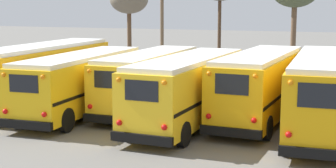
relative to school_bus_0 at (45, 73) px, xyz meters
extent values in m
plane|color=#66635E|center=(7.22, -0.18, -1.80)|extent=(160.00, 160.00, 0.00)
cube|color=#E5A00C|center=(0.00, 0.02, -0.07)|extent=(2.66, 10.50, 2.80)
cube|color=white|center=(0.00, 0.02, 1.43)|extent=(2.46, 10.07, 0.20)
cube|color=black|center=(-1.24, -0.01, -0.28)|extent=(0.22, 10.24, 0.14)
cube|color=black|center=(1.24, 0.04, -0.28)|extent=(0.22, 10.24, 0.14)
cylinder|color=black|center=(-1.23, 3.92, -1.32)|extent=(0.30, 0.97, 0.96)
cylinder|color=black|center=(1.07, 3.96, -1.32)|extent=(0.30, 0.97, 0.96)
cylinder|color=black|center=(1.22, -3.89, -1.32)|extent=(0.30, 0.97, 0.96)
cube|color=yellow|center=(2.89, -0.98, -0.21)|extent=(2.89, 10.10, 2.43)
cube|color=white|center=(2.89, -0.98, 1.11)|extent=(2.68, 9.69, 0.20)
cube|color=black|center=(3.10, -6.01, -1.25)|extent=(2.54, 0.31, 0.36)
cube|color=black|center=(3.10, -5.99, 0.46)|extent=(1.36, 0.09, 0.73)
sphere|color=red|center=(2.17, -6.06, -0.76)|extent=(0.22, 0.22, 0.22)
sphere|color=orange|center=(2.17, -6.06, 0.79)|extent=(0.18, 0.18, 0.18)
sphere|color=red|center=(4.03, -5.98, -0.76)|extent=(0.22, 0.22, 0.22)
sphere|color=orange|center=(4.03, -5.98, 0.79)|extent=(0.18, 0.18, 0.18)
cube|color=black|center=(1.64, -1.03, -0.39)|extent=(0.43, 9.79, 0.14)
cube|color=black|center=(4.14, -0.92, -0.39)|extent=(0.43, 9.79, 0.14)
cylinder|color=black|center=(1.57, 2.67, -1.27)|extent=(0.32, 1.08, 1.07)
cylinder|color=black|center=(3.89, 2.77, -1.27)|extent=(0.32, 1.08, 1.07)
cylinder|color=black|center=(1.88, -4.72, -1.27)|extent=(0.32, 1.08, 1.07)
cylinder|color=black|center=(4.20, -4.63, -1.27)|extent=(0.32, 1.08, 1.07)
cube|color=yellow|center=(5.77, 0.91, -0.23)|extent=(2.37, 9.24, 2.48)
cube|color=white|center=(5.77, 0.91, 1.11)|extent=(2.18, 8.87, 0.20)
cube|color=black|center=(5.76, -3.75, -1.29)|extent=(2.39, 0.21, 0.36)
cube|color=black|center=(5.76, -3.72, 0.45)|extent=(1.29, 0.03, 0.74)
sphere|color=red|center=(4.88, -3.76, -0.79)|extent=(0.22, 0.22, 0.22)
sphere|color=orange|center=(4.88, -3.76, 0.79)|extent=(0.18, 0.18, 0.18)
sphere|color=red|center=(6.64, -3.76, -0.79)|extent=(0.22, 0.22, 0.22)
sphere|color=orange|center=(6.64, -3.76, 0.79)|extent=(0.18, 0.18, 0.18)
cube|color=black|center=(4.59, 0.91, -0.42)|extent=(0.05, 9.04, 0.14)
cube|color=black|center=(6.96, 0.90, -0.42)|extent=(0.05, 9.04, 0.14)
cylinder|color=black|center=(4.69, 4.22, -1.33)|extent=(0.28, 0.94, 0.94)
cylinder|color=black|center=(6.87, 4.22, -1.33)|extent=(0.28, 0.94, 0.94)
cylinder|color=black|center=(4.67, -2.40, -1.33)|extent=(0.28, 0.94, 0.94)
cylinder|color=black|center=(6.85, -2.41, -1.33)|extent=(0.28, 0.94, 0.94)
cube|color=yellow|center=(8.66, -1.28, -0.17)|extent=(2.83, 10.02, 2.57)
cube|color=white|center=(8.66, -1.28, 1.22)|extent=(2.62, 9.62, 0.20)
cube|color=black|center=(8.47, -6.29, -1.27)|extent=(2.52, 0.29, 0.36)
cube|color=black|center=(8.47, -6.26, 0.54)|extent=(1.36, 0.08, 0.77)
sphere|color=red|center=(7.55, -6.26, -0.74)|extent=(0.22, 0.22, 0.22)
sphere|color=orange|center=(7.55, -6.26, 0.90)|extent=(0.18, 0.18, 0.18)
sphere|color=red|center=(9.40, -6.33, -0.74)|extent=(0.22, 0.22, 0.22)
sphere|color=orange|center=(9.40, -6.33, 0.90)|extent=(0.18, 0.18, 0.18)
cube|color=black|center=(7.42, -1.23, -0.36)|extent=(0.38, 9.73, 0.14)
cube|color=black|center=(9.90, -1.33, -0.36)|extent=(0.38, 9.73, 0.14)
cylinder|color=black|center=(7.64, 2.43, -1.30)|extent=(0.32, 1.01, 1.01)
cylinder|color=black|center=(9.95, 2.34, -1.30)|extent=(0.32, 1.01, 1.01)
cylinder|color=black|center=(7.37, -4.90, -1.30)|extent=(0.32, 1.01, 1.01)
cylinder|color=black|center=(9.67, -4.99, -1.30)|extent=(0.32, 1.01, 1.01)
cube|color=#EAAA0F|center=(11.55, 0.61, -0.11)|extent=(2.87, 9.54, 2.66)
cube|color=white|center=(11.55, 0.61, 1.32)|extent=(2.66, 9.16, 0.20)
cube|color=black|center=(11.33, -4.14, -1.26)|extent=(2.50, 0.31, 0.36)
cube|color=black|center=(11.33, -4.12, 0.62)|extent=(1.34, 0.09, 0.80)
sphere|color=red|center=(10.41, -4.11, -0.71)|extent=(0.22, 0.22, 0.22)
sphere|color=orange|center=(10.41, -4.11, 1.00)|extent=(0.18, 0.18, 0.18)
sphere|color=red|center=(12.24, -4.20, -0.71)|extent=(0.22, 0.22, 0.22)
sphere|color=orange|center=(12.24, -4.20, 1.00)|extent=(0.18, 0.18, 0.18)
cube|color=black|center=(10.31, 0.67, -0.31)|extent=(0.45, 9.24, 0.14)
cube|color=black|center=(12.78, 0.56, -0.31)|extent=(0.45, 9.24, 0.14)
cylinder|color=black|center=(10.56, 4.08, -1.29)|extent=(0.33, 1.04, 1.03)
cylinder|color=black|center=(12.84, 3.98, -1.29)|extent=(0.33, 1.04, 1.03)
cylinder|color=black|center=(10.25, -2.75, -1.29)|extent=(0.33, 1.04, 1.03)
cylinder|color=black|center=(12.53, -2.86, -1.29)|extent=(0.33, 1.04, 1.03)
cube|color=#E5A00C|center=(14.43, -0.69, -0.06)|extent=(2.87, 10.57, 2.76)
cube|color=white|center=(14.43, -0.69, 1.42)|extent=(2.66, 10.14, 0.20)
cube|color=black|center=(14.68, -5.96, -1.26)|extent=(2.43, 0.31, 0.36)
cube|color=black|center=(14.68, -5.93, 0.70)|extent=(1.31, 0.09, 0.83)
sphere|color=red|center=(13.79, -6.01, -0.68)|extent=(0.22, 0.22, 0.22)
sphere|color=orange|center=(13.79, -6.01, 1.10)|extent=(0.18, 0.18, 0.18)
cube|color=black|center=(13.23, -0.74, -0.27)|extent=(0.51, 10.25, 0.14)
cylinder|color=black|center=(13.14, 3.19, -1.29)|extent=(0.33, 1.04, 1.02)
cylinder|color=black|center=(13.51, -4.67, -1.29)|extent=(0.33, 1.04, 1.02)
cylinder|color=brown|center=(1.42, 13.62, 2.21)|extent=(0.27, 0.27, 8.03)
cylinder|color=brown|center=(10.71, 18.51, 0.97)|extent=(0.42, 0.42, 5.53)
cylinder|color=brown|center=(-4.87, 21.11, 0.64)|extent=(0.40, 0.40, 4.89)
cylinder|color=#473323|center=(5.47, 15.47, 1.22)|extent=(0.26, 0.26, 6.05)
camera|label=1|loc=(16.01, -23.24, 3.71)|focal=55.00mm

